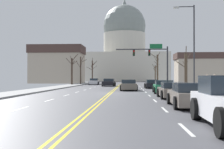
# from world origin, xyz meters

# --- Properties ---
(ground) EXTENTS (20.00, 180.00, 0.20)m
(ground) POSITION_xyz_m (0.00, -0.00, 0.02)
(ground) COLOR #4D4D52
(signal_gantry) EXTENTS (7.91, 0.41, 6.43)m
(signal_gantry) POSITION_xyz_m (5.34, 16.71, 4.70)
(signal_gantry) COLOR #28282D
(signal_gantry) RESTS_ON ground
(street_lamp_right) EXTENTS (2.10, 0.24, 8.50)m
(street_lamp_right) POSITION_xyz_m (7.95, 1.34, 5.10)
(street_lamp_right) COLOR #333338
(street_lamp_right) RESTS_ON ground
(capitol_building) EXTENTS (31.85, 23.73, 31.36)m
(capitol_building) POSITION_xyz_m (0.00, 83.02, 11.15)
(capitol_building) COLOR beige
(capitol_building) RESTS_ON ground
(sedan_near_00) EXTENTS (1.98, 4.68, 1.19)m
(sedan_near_00) POSITION_xyz_m (4.95, 12.84, 0.57)
(sedan_near_00) COLOR black
(sedan_near_00) RESTS_ON ground
(sedan_near_01) EXTENTS (2.13, 4.69, 1.25)m
(sedan_near_01) POSITION_xyz_m (1.72, 6.17, 0.58)
(sedan_near_01) COLOR #6B6056
(sedan_near_01) RESTS_ON ground
(sedan_near_02) EXTENTS (2.09, 4.68, 1.24)m
(sedan_near_02) POSITION_xyz_m (5.13, 0.59, 0.58)
(sedan_near_02) COLOR #1E7247
(sedan_near_02) RESTS_ON ground
(sedan_near_03) EXTENTS (1.96, 4.43, 1.19)m
(sedan_near_03) POSITION_xyz_m (4.97, -6.06, 0.56)
(sedan_near_03) COLOR #6B6056
(sedan_near_03) RESTS_ON ground
(sedan_near_04) EXTENTS (2.07, 4.62, 1.26)m
(sedan_near_04) POSITION_xyz_m (4.97, -12.34, 0.59)
(sedan_near_04) COLOR #6B6056
(sedan_near_04) RESTS_ON ground
(sedan_oncoming_00) EXTENTS (2.20, 4.42, 1.26)m
(sedan_oncoming_00) POSITION_xyz_m (-1.59, 21.21, 0.60)
(sedan_oncoming_00) COLOR black
(sedan_oncoming_00) RESTS_ON ground
(sedan_oncoming_01) EXTENTS (2.07, 4.43, 1.26)m
(sedan_oncoming_01) POSITION_xyz_m (-5.27, 30.71, 0.60)
(sedan_oncoming_01) COLOR silver
(sedan_oncoming_01) RESTS_ON ground
(flank_building_00) EXTENTS (12.98, 7.95, 9.26)m
(flank_building_00) POSITION_xyz_m (-15.90, 43.32, 4.69)
(flank_building_00) COLOR #B2A38E
(flank_building_00) RESTS_ON ground
(flank_building_01) EXTENTS (12.65, 6.33, 6.87)m
(flank_building_01) POSITION_xyz_m (18.46, 38.59, 3.48)
(flank_building_01) COLOR #B2A38E
(flank_building_01) RESTS_ON ground
(bare_tree_00) EXTENTS (2.11, 2.09, 4.76)m
(bare_tree_00) POSITION_xyz_m (8.44, 46.79, 2.51)
(bare_tree_00) COLOR #4C3D2D
(bare_tree_00) RESTS_ON ground
(bare_tree_01) EXTENTS (2.82, 2.35, 6.61)m
(bare_tree_01) POSITION_xyz_m (-7.91, 48.82, 3.28)
(bare_tree_01) COLOR #423328
(bare_tree_01) RESTS_ON ground
(bare_tree_02) EXTENTS (1.95, 1.84, 5.20)m
(bare_tree_02) POSITION_xyz_m (8.87, 9.05, 2.47)
(bare_tree_02) COLOR #4C3D2D
(bare_tree_02) RESTS_ON ground
(bare_tree_03) EXTENTS (2.08, 2.24, 5.82)m
(bare_tree_03) POSITION_xyz_m (-8.96, 26.64, 2.89)
(bare_tree_03) COLOR #423328
(bare_tree_03) RESTS_ON ground
(bare_tree_04) EXTENTS (2.11, 2.46, 6.90)m
(bare_tree_04) POSITION_xyz_m (7.98, 36.43, 3.50)
(bare_tree_04) COLOR #4C3D2D
(bare_tree_04) RESTS_ON ground
(bare_tree_05) EXTENTS (2.26, 1.70, 5.70)m
(bare_tree_05) POSITION_xyz_m (-8.05, 31.06, 3.13)
(bare_tree_05) COLOR #423328
(bare_tree_05) RESTS_ON ground
(pedestrian_00) EXTENTS (0.35, 0.34, 1.63)m
(pedestrian_00) POSITION_xyz_m (8.74, -1.40, 1.05)
(pedestrian_00) COLOR #4C4238
(pedestrian_00) RESTS_ON ground
(pedestrian_01) EXTENTS (0.35, 0.34, 1.63)m
(pedestrian_01) POSITION_xyz_m (8.71, -3.74, 1.05)
(pedestrian_01) COLOR black
(pedestrian_01) RESTS_ON ground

